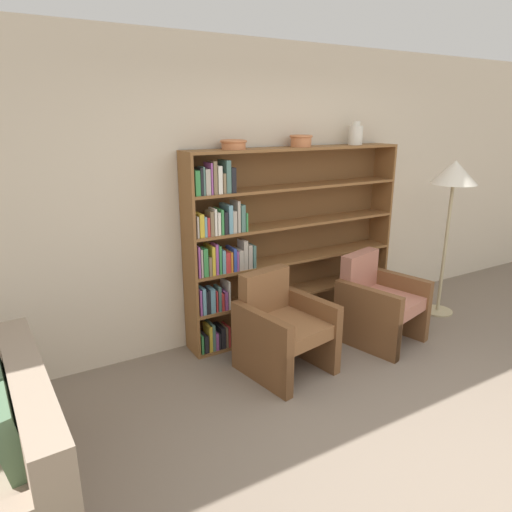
{
  "coord_description": "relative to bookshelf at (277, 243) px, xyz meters",
  "views": [
    {
      "loc": [
        -2.23,
        -1.37,
        2.08
      ],
      "look_at": [
        -0.36,
        1.84,
        0.95
      ],
      "focal_mm": 32.0,
      "sensor_mm": 36.0,
      "label": 1
    }
  ],
  "objects": [
    {
      "name": "vase_tall",
      "position": [
        0.9,
        -0.02,
        1.0
      ],
      "size": [
        0.14,
        0.14,
        0.23
      ],
      "color": "silver",
      "rests_on": "bookshelf"
    },
    {
      "name": "bookshelf",
      "position": [
        0.0,
        0.0,
        0.0
      ],
      "size": [
        2.27,
        0.3,
        1.82
      ],
      "color": "brown",
      "rests_on": "ground"
    },
    {
      "name": "wall_back",
      "position": [
        -0.08,
        0.17,
        0.45
      ],
      "size": [
        12.0,
        0.06,
        2.75
      ],
      "color": "beige",
      "rests_on": "ground"
    },
    {
      "name": "armchair_leather",
      "position": [
        -0.35,
        -0.65,
        -0.54
      ],
      "size": [
        0.75,
        0.78,
        0.83
      ],
      "rotation": [
        0.0,
        0.0,
        3.32
      ],
      "color": "brown",
      "rests_on": "ground"
    },
    {
      "name": "ground_plane",
      "position": [
        -0.08,
        -2.2,
        -0.92
      ],
      "size": [
        24.0,
        24.0,
        0.0
      ],
      "primitive_type": "plane",
      "color": "#7A6B5B"
    },
    {
      "name": "bowl_brass",
      "position": [
        -0.47,
        -0.02,
        0.95
      ],
      "size": [
        0.23,
        0.23,
        0.08
      ],
      "color": "#C67547",
      "rests_on": "bookshelf"
    },
    {
      "name": "armchair_cushioned",
      "position": [
        0.75,
        -0.65,
        -0.54
      ],
      "size": [
        0.79,
        0.82,
        0.83
      ],
      "rotation": [
        0.0,
        0.0,
        3.4
      ],
      "color": "brown",
      "rests_on": "ground"
    },
    {
      "name": "bowl_terracotta",
      "position": [
        0.24,
        -0.02,
        0.96
      ],
      "size": [
        0.22,
        0.22,
        0.11
      ],
      "color": "#C67547",
      "rests_on": "bookshelf"
    },
    {
      "name": "floor_lamp",
      "position": [
        1.81,
        -0.53,
        0.55
      ],
      "size": [
        0.47,
        0.47,
        1.67
      ],
      "color": "tan",
      "rests_on": "ground"
    }
  ]
}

